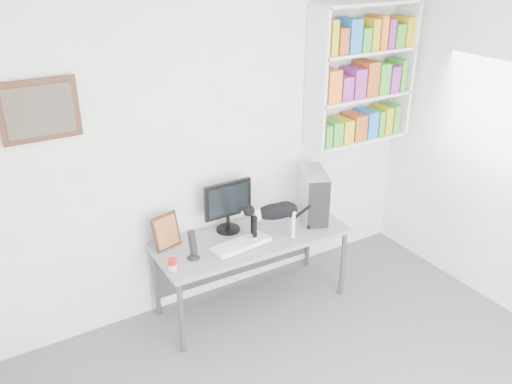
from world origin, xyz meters
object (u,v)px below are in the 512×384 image
pc_tower (313,195)px  cat (275,220)px  leaning_print (166,231)px  bookshelf (362,74)px  keyboard (241,244)px  desk (252,271)px  soup_can (173,264)px  monitor (228,206)px  speaker (193,244)px

pc_tower → cat: size_ratio=0.83×
leaning_print → cat: size_ratio=0.55×
bookshelf → leaning_print: bookshelf is taller
keyboard → desk: bearing=23.8°
soup_can → monitor: bearing=26.6°
monitor → speaker: size_ratio=1.85×
pc_tower → bookshelf: bearing=41.3°
keyboard → cat: 0.34m
monitor → keyboard: monitor is taller
desk → pc_tower: 0.85m
bookshelf → monitor: bearing=-179.2°
bookshelf → speaker: bearing=-171.5°
desk → leaning_print: 0.86m
bookshelf → pc_tower: bearing=-162.7°
bookshelf → keyboard: (-1.42, -0.31, -1.15)m
desk → cat: 0.54m
speaker → soup_can: speaker is taller
bookshelf → speaker: (-1.82, -0.27, -1.05)m
desk → pc_tower: (0.64, 0.02, 0.56)m
desk → pc_tower: bearing=3.5°
speaker → cat: bearing=-20.9°
pc_tower → cat: 0.51m
cat → desk: bearing=157.4°
monitor → pc_tower: size_ratio=1.04×
keyboard → pc_tower: size_ratio=1.12×
monitor → desk: bearing=-59.1°
keyboard → pc_tower: pc_tower is taller
bookshelf → pc_tower: (-0.62, -0.19, -0.95)m
pc_tower → soup_can: size_ratio=4.54×
keyboard → cat: bearing=-10.5°
speaker → soup_can: bearing=-176.9°
monitor → cat: monitor is taller
pc_tower → speaker: bearing=-152.3°
keyboard → soup_can: 0.61m
monitor → soup_can: bearing=-153.6°
pc_tower → soup_can: (-1.41, -0.15, -0.17)m
keyboard → soup_can: soup_can is taller
leaning_print → cat: (0.82, -0.32, 0.02)m
bookshelf → pc_tower: 1.15m
desk → speaker: (-0.56, -0.06, 0.46)m
soup_can → cat: (0.91, 0.01, 0.12)m
monitor → speaker: (-0.44, -0.25, -0.11)m
leaning_print → soup_can: leaning_print is taller
bookshelf → keyboard: bookshelf is taller
speaker → soup_can: (-0.20, -0.07, -0.08)m
bookshelf → monitor: bookshelf is taller
pc_tower → soup_can: bearing=-149.9°
bookshelf → desk: bookshelf is taller
desk → monitor: bearing=122.6°
pc_tower → cat: bearing=-140.4°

